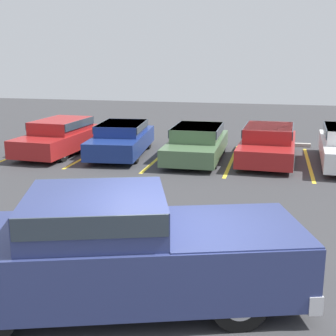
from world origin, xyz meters
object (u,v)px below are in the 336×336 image
(pickup_truck, at_px, (117,249))
(wheel_stop_curb, at_px, (289,144))
(parked_sedan_a, at_px, (61,135))
(parked_sedan_b, at_px, (122,138))
(parked_sedan_c, at_px, (197,141))
(parked_sedan_d, at_px, (268,142))

(pickup_truck, xyz_separation_m, wheel_stop_curb, (2.84, 13.48, -0.80))
(parked_sedan_a, bearing_deg, wheel_stop_curb, 114.48)
(parked_sedan_b, bearing_deg, wheel_stop_curb, 111.38)
(pickup_truck, relative_size, parked_sedan_a, 1.27)
(parked_sedan_c, bearing_deg, wheel_stop_curb, 133.23)
(parked_sedan_c, relative_size, wheel_stop_curb, 2.63)
(pickup_truck, distance_m, parked_sedan_d, 10.81)
(parked_sedan_c, height_order, wheel_stop_curb, parked_sedan_c)
(parked_sedan_c, xyz_separation_m, wheel_stop_curb, (3.33, 3.18, -0.57))
(parked_sedan_a, xyz_separation_m, parked_sedan_d, (7.78, 0.46, -0.03))
(pickup_truck, xyz_separation_m, parked_sedan_a, (-5.75, 10.15, -0.18))
(parked_sedan_b, height_order, parked_sedan_d, parked_sedan_d)
(pickup_truck, relative_size, parked_sedan_d, 1.27)
(parked_sedan_a, distance_m, parked_sedan_d, 7.79)
(pickup_truck, distance_m, parked_sedan_b, 10.87)
(parked_sedan_c, distance_m, wheel_stop_curb, 4.63)
(parked_sedan_c, relative_size, parked_sedan_d, 0.98)
(parked_sedan_b, distance_m, parked_sedan_d, 5.41)
(parked_sedan_c, distance_m, parked_sedan_d, 2.54)
(parked_sedan_b, distance_m, parked_sedan_c, 2.88)
(parked_sedan_a, height_order, parked_sedan_b, parked_sedan_a)
(wheel_stop_curb, bearing_deg, parked_sedan_c, -136.33)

